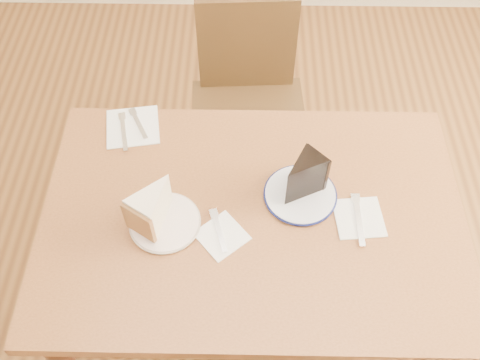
# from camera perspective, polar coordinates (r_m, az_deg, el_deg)

# --- Properties ---
(ground) EXTENTS (4.00, 4.00, 0.00)m
(ground) POSITION_cam_1_polar(r_m,az_deg,el_deg) (2.19, 1.01, -14.19)
(ground) COLOR #4B2C14
(ground) RESTS_ON ground
(table) EXTENTS (1.20, 0.80, 0.75)m
(table) POSITION_cam_1_polar(r_m,az_deg,el_deg) (1.60, 1.34, -5.49)
(table) COLOR #583018
(table) RESTS_ON ground
(chair_far) EXTENTS (0.47, 0.47, 0.89)m
(chair_far) POSITION_cam_1_polar(r_m,az_deg,el_deg) (2.12, 0.88, 7.74)
(chair_far) COLOR black
(chair_far) RESTS_ON ground
(plate_cream) EXTENTS (0.19, 0.19, 0.01)m
(plate_cream) POSITION_cam_1_polar(r_m,az_deg,el_deg) (1.51, -8.01, -4.51)
(plate_cream) COLOR white
(plate_cream) RESTS_ON table
(plate_navy) EXTENTS (0.20, 0.20, 0.01)m
(plate_navy) POSITION_cam_1_polar(r_m,az_deg,el_deg) (1.55, 6.44, -1.56)
(plate_navy) COLOR silver
(plate_navy) RESTS_ON table
(carrot_cake) EXTENTS (0.15, 0.16, 0.10)m
(carrot_cake) POSITION_cam_1_polar(r_m,az_deg,el_deg) (1.47, -8.98, -2.62)
(carrot_cake) COLOR beige
(carrot_cake) RESTS_ON plate_cream
(chocolate_cake) EXTENTS (0.14, 0.14, 0.12)m
(chocolate_cake) POSITION_cam_1_polar(r_m,az_deg,el_deg) (1.50, 6.48, 0.00)
(chocolate_cake) COLOR black
(chocolate_cake) RESTS_ON plate_navy
(napkin_cream) EXTENTS (0.17, 0.17, 0.00)m
(napkin_cream) POSITION_cam_1_polar(r_m,az_deg,el_deg) (1.48, -1.95, -5.97)
(napkin_cream) COLOR white
(napkin_cream) RESTS_ON table
(napkin_navy) EXTENTS (0.15, 0.15, 0.00)m
(napkin_navy) POSITION_cam_1_polar(r_m,az_deg,el_deg) (1.54, 12.58, -3.96)
(napkin_navy) COLOR white
(napkin_navy) RESTS_ON table
(napkin_spare) EXTENTS (0.19, 0.19, 0.00)m
(napkin_spare) POSITION_cam_1_polar(r_m,az_deg,el_deg) (1.74, -11.37, 5.59)
(napkin_spare) COLOR white
(napkin_spare) RESTS_ON table
(fork_cream) EXTENTS (0.05, 0.14, 0.00)m
(fork_cream) POSITION_cam_1_polar(r_m,az_deg,el_deg) (1.48, -2.27, -5.40)
(fork_cream) COLOR silver
(fork_cream) RESTS_ON napkin_cream
(knife_navy) EXTENTS (0.02, 0.17, 0.00)m
(knife_navy) POSITION_cam_1_polar(r_m,az_deg,el_deg) (1.53, 12.55, -4.15)
(knife_navy) COLOR white
(knife_navy) RESTS_ON napkin_navy
(fork_spare) EXTENTS (0.08, 0.13, 0.00)m
(fork_spare) POSITION_cam_1_polar(r_m,az_deg,el_deg) (1.74, -10.76, 5.92)
(fork_spare) COLOR silver
(fork_spare) RESTS_ON napkin_spare
(knife_spare) EXTENTS (0.05, 0.16, 0.00)m
(knife_spare) POSITION_cam_1_polar(r_m,az_deg,el_deg) (1.73, -12.30, 5.05)
(knife_spare) COLOR silver
(knife_spare) RESTS_ON napkin_spare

